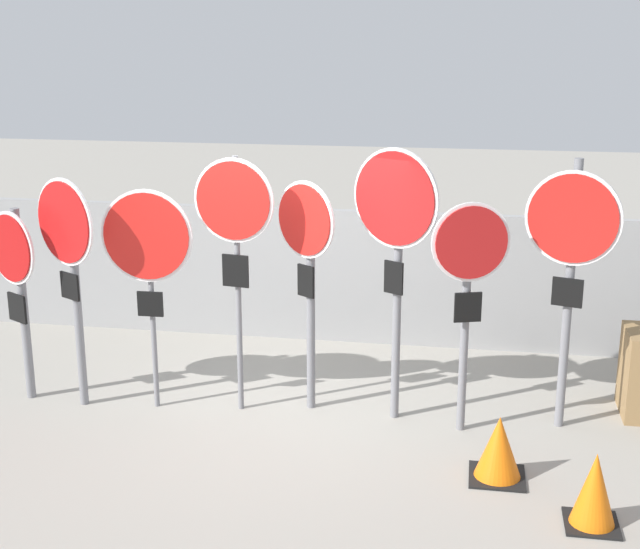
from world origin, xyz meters
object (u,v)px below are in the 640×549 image
(stop_sign_0, at_px, (16,273))
(stop_sign_6, at_px, (469,274))
(stop_sign_4, at_px, (307,253))
(stop_sign_3, at_px, (234,222))
(stop_sign_5, at_px, (396,229))
(traffic_cone_1, at_px, (594,490))
(stop_sign_2, at_px, (147,248))
(stop_sign_7, at_px, (571,248))
(traffic_cone_0, at_px, (499,448))
(stop_sign_1, at_px, (68,250))

(stop_sign_0, xyz_separation_m, stop_sign_6, (4.35, -0.02, 0.21))
(stop_sign_4, bearing_deg, stop_sign_3, -131.56)
(stop_sign_5, bearing_deg, traffic_cone_1, -14.66)
(stop_sign_0, distance_m, stop_sign_4, 2.87)
(stop_sign_0, bearing_deg, stop_sign_2, 28.71)
(stop_sign_0, xyz_separation_m, stop_sign_4, (2.85, 0.24, 0.27))
(stop_sign_2, bearing_deg, stop_sign_6, -1.49)
(stop_sign_4, height_order, stop_sign_7, stop_sign_7)
(traffic_cone_0, bearing_deg, stop_sign_6, 109.97)
(stop_sign_6, bearing_deg, stop_sign_1, 162.70)
(stop_sign_7, xyz_separation_m, traffic_cone_0, (-0.58, -1.09, -1.47))
(stop_sign_7, relative_size, traffic_cone_1, 4.29)
(stop_sign_5, relative_size, stop_sign_7, 1.03)
(stop_sign_6, bearing_deg, stop_sign_5, 147.76)
(stop_sign_1, distance_m, stop_sign_2, 0.76)
(stop_sign_1, bearing_deg, stop_sign_0, -157.11)
(stop_sign_6, height_order, traffic_cone_1, stop_sign_6)
(stop_sign_2, bearing_deg, traffic_cone_0, -15.87)
(stop_sign_1, distance_m, stop_sign_4, 2.27)
(stop_sign_4, distance_m, stop_sign_6, 1.53)
(stop_sign_1, bearing_deg, traffic_cone_1, 13.17)
(stop_sign_6, xyz_separation_m, traffic_cone_0, (0.31, -0.85, -1.25))
(stop_sign_0, relative_size, stop_sign_3, 0.78)
(stop_sign_2, xyz_separation_m, stop_sign_6, (2.99, -0.01, -0.10))
(stop_sign_1, height_order, traffic_cone_1, stop_sign_1)
(stop_sign_3, xyz_separation_m, stop_sign_6, (2.16, -0.10, -0.37))
(stop_sign_2, xyz_separation_m, stop_sign_4, (1.48, 0.25, -0.04))
(stop_sign_3, relative_size, traffic_cone_1, 4.23)
(stop_sign_7, distance_m, traffic_cone_0, 1.91)
(stop_sign_3, relative_size, stop_sign_6, 1.15)
(stop_sign_0, bearing_deg, stop_sign_1, 22.09)
(stop_sign_1, relative_size, traffic_cone_1, 3.87)
(stop_sign_0, xyz_separation_m, stop_sign_7, (5.24, 0.22, 0.42))
(stop_sign_7, height_order, traffic_cone_1, stop_sign_7)
(traffic_cone_0, distance_m, traffic_cone_1, 0.93)
(stop_sign_2, xyz_separation_m, traffic_cone_0, (3.30, -0.86, -1.35))
(stop_sign_1, xyz_separation_m, stop_sign_5, (3.08, 0.22, 0.27))
(stop_sign_4, xyz_separation_m, stop_sign_6, (1.51, -0.26, -0.06))
(stop_sign_5, bearing_deg, stop_sign_6, 15.66)
(stop_sign_0, bearing_deg, stop_sign_4, 33.87)
(stop_sign_6, relative_size, stop_sign_7, 0.86)
(stop_sign_3, distance_m, stop_sign_7, 3.05)
(stop_sign_2, bearing_deg, traffic_cone_1, -21.64)
(stop_sign_0, distance_m, stop_sign_7, 5.26)
(stop_sign_7, bearing_deg, traffic_cone_1, -68.89)
(stop_sign_5, height_order, stop_sign_6, stop_sign_5)
(stop_sign_1, bearing_deg, stop_sign_3, 35.41)
(stop_sign_6, height_order, traffic_cone_0, stop_sign_6)
(stop_sign_3, relative_size, stop_sign_7, 0.99)
(stop_sign_3, distance_m, stop_sign_5, 1.49)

